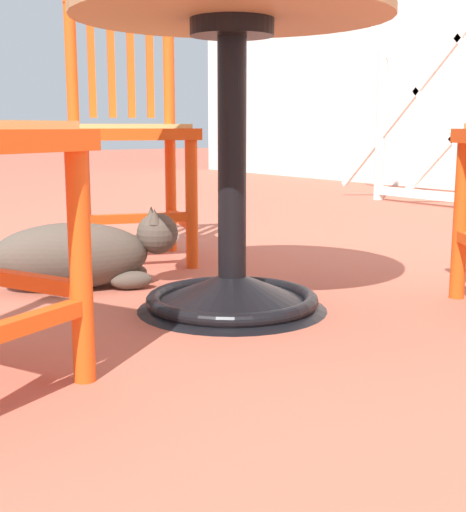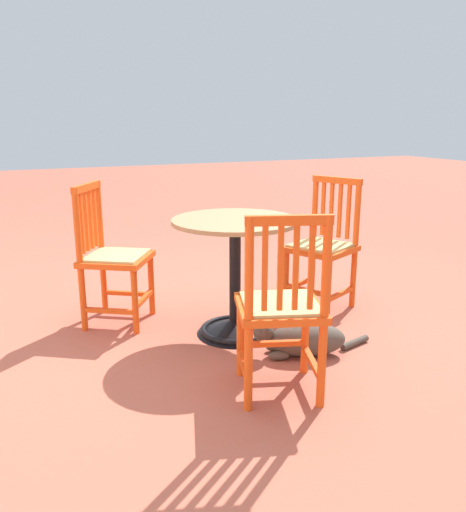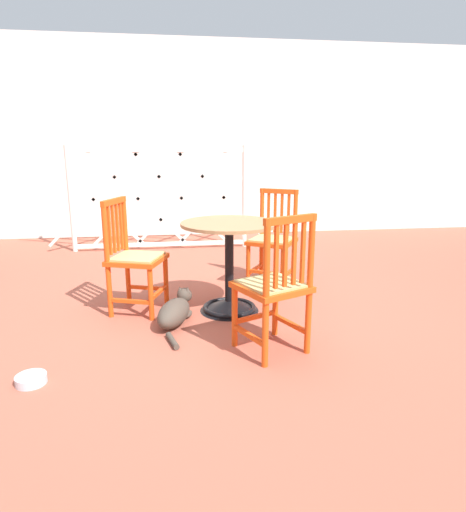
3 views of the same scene
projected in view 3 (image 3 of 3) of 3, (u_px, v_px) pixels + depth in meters
The scene contains 9 objects.
ground_plane at pixel (222, 319), 3.37m from camera, with size 24.00×24.00×0.00m, color #AD5642.
building_wall_backdrop at pixel (195, 140), 6.46m from camera, with size 10.00×0.20×2.80m, color silver.
lattice_fence_panel at pixel (160, 198), 5.58m from camera, with size 2.85×0.06×1.33m.
cafe_table at pixel (229, 277), 3.50m from camera, with size 0.76×0.76×0.73m.
orange_chair_tucked_in at pixel (274, 288), 2.75m from camera, with size 0.53×0.53×0.91m.
orange_chair_at_corner at pixel (273, 241), 4.14m from camera, with size 0.55×0.55×0.91m.
orange_chair_by_planter at pixel (134, 259), 3.46m from camera, with size 0.51×0.51×0.91m.
tabby_cat at pixel (176, 311), 3.28m from camera, with size 0.34×0.74×0.23m.
pet_water_bowl at pixel (31, 379), 2.45m from camera, with size 0.17×0.17×0.05m, color silver.
Camera 3 is at (-0.35, -3.14, 1.30)m, focal length 30.51 mm.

